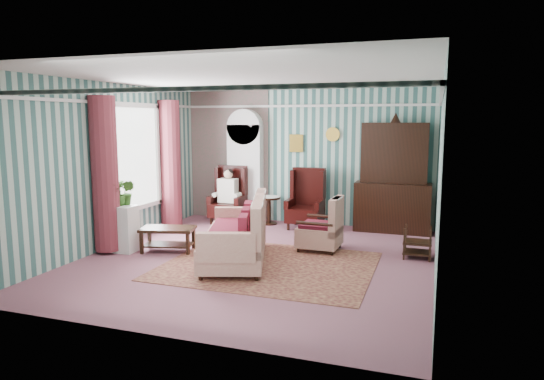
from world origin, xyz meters
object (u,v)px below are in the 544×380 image
(nest_table, at_px, (418,242))
(bookcase, at_px, (245,171))
(dresser_hutch, at_px, (393,174))
(floral_armchair, at_px, (320,222))
(wingback_left, at_px, (228,195))
(seated_woman, at_px, (228,196))
(plant_stand, at_px, (121,228))
(sofa, at_px, (234,233))
(round_side_table, at_px, (269,210))
(wingback_right, at_px, (305,199))
(coffee_table, at_px, (168,239))

(nest_table, bearing_deg, bookcase, 153.08)
(nest_table, bearing_deg, dresser_hutch, 107.39)
(dresser_hutch, bearing_deg, floral_armchair, -119.99)
(wingback_left, distance_m, seated_woman, 0.04)
(plant_stand, distance_m, sofa, 2.11)
(bookcase, xyz_separation_m, plant_stand, (-1.05, -3.14, -0.72))
(bookcase, height_order, nest_table, bookcase)
(seated_woman, bearing_deg, sofa, -64.18)
(seated_woman, bearing_deg, round_side_table, 9.46)
(seated_woman, distance_m, nest_table, 4.37)
(wingback_right, relative_size, round_side_table, 2.08)
(nest_table, bearing_deg, wingback_left, 159.15)
(seated_woman, distance_m, plant_stand, 2.87)
(seated_woman, distance_m, coffee_table, 2.54)
(coffee_table, bearing_deg, seated_woman, 89.55)
(dresser_hutch, bearing_deg, nest_table, -72.61)
(nest_table, distance_m, plant_stand, 5.02)
(plant_stand, relative_size, floral_armchair, 0.80)
(round_side_table, bearing_deg, plant_stand, -120.38)
(wingback_left, bearing_deg, nest_table, -20.85)
(seated_woman, relative_size, coffee_table, 1.30)
(bookcase, bearing_deg, sofa, -71.12)
(bookcase, relative_size, seated_woman, 1.90)
(sofa, bearing_deg, nest_table, -85.13)
(floral_armchair, height_order, coffee_table, floral_armchair)
(wingback_left, height_order, floral_armchair, wingback_left)
(floral_armchair, bearing_deg, wingback_right, 25.09)
(bookcase, xyz_separation_m, round_side_table, (0.65, -0.24, -0.82))
(coffee_table, bearing_deg, round_side_table, 70.91)
(dresser_hutch, bearing_deg, bookcase, 177.89)
(wingback_right, height_order, seated_woman, wingback_right)
(round_side_table, xyz_separation_m, sofa, (0.41, -2.85, 0.17))
(round_side_table, distance_m, floral_armchair, 2.32)
(wingback_right, height_order, sofa, wingback_right)
(plant_stand, distance_m, floral_armchair, 3.44)
(wingback_left, xyz_separation_m, wingback_right, (1.75, 0.00, 0.00))
(plant_stand, xyz_separation_m, sofa, (2.11, 0.05, 0.07))
(wingback_right, xyz_separation_m, sofa, (-0.44, -2.70, -0.16))
(nest_table, bearing_deg, seated_woman, 159.15)
(nest_table, height_order, coffee_table, nest_table)
(seated_woman, bearing_deg, wingback_left, 0.00)
(round_side_table, relative_size, nest_table, 1.11)
(bookcase, distance_m, plant_stand, 3.39)
(wingback_left, bearing_deg, seated_woman, 0.00)
(round_side_table, bearing_deg, nest_table, -28.20)
(seated_woman, bearing_deg, plant_stand, -106.22)
(nest_table, distance_m, sofa, 3.00)
(seated_woman, distance_m, floral_armchair, 2.90)
(round_side_table, distance_m, nest_table, 3.60)
(nest_table, bearing_deg, sofa, -157.33)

